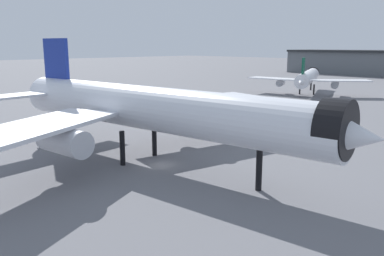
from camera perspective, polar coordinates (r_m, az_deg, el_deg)
The scene contains 5 objects.
ground at distance 58.16m, azimuth -4.45°, elevation -5.41°, with size 900.00×900.00×0.00m, color slate.
airliner_near_gate at distance 57.81m, azimuth -6.09°, elevation 2.71°, with size 63.57×57.62×18.39m.
airliner_far_taxiway at distance 148.71m, azimuth 16.34°, elevation 6.98°, with size 39.75×44.49×13.39m.
service_truck_front at distance 83.96m, azimuth 16.46°, elevation 0.62°, with size 4.98×5.85×3.00m.
traffic_cone_near_nose at distance 95.08m, azimuth 1.64°, elevation 1.63°, with size 0.64×0.64×0.79m, color #F2600C.
Camera 1 is at (42.35, -35.97, 17.18)m, focal length 37.08 mm.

